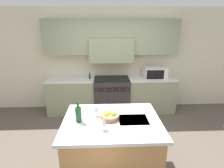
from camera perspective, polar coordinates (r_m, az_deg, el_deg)
The scene contains 11 objects.
ground_plane at distance 3.49m, azimuth 1.11°, elevation -21.43°, with size 10.00×10.00×0.00m, color brown.
back_cabinetry at distance 4.68m, azimuth -0.24°, elevation 10.50°, with size 10.00×0.46×2.70m.
back_counter at distance 4.73m, azimuth -0.11°, elevation -3.56°, with size 3.35×0.62×0.93m.
range_stove at distance 4.71m, azimuth -0.10°, elevation -3.64°, with size 0.92×0.70×0.93m.
microwave at distance 4.72m, azimuth 13.92°, elevation 3.60°, with size 0.56×0.40×0.28m.
kitchen_island at distance 2.86m, azimuth -0.08°, elevation -19.71°, with size 1.41×1.10×0.93m.
wine_bottle at distance 2.55m, azimuth -10.90°, elevation -9.59°, with size 0.09×0.09×0.31m.
wine_glass_near at distance 2.32m, azimuth -2.76°, elevation -12.08°, with size 0.08×0.08×0.19m.
wine_glass_far at distance 2.66m, azimuth -5.26°, elevation -7.90°, with size 0.08×0.08×0.19m.
fruit_bowl at distance 2.62m, azimuth -0.70°, elevation -10.46°, with size 0.28×0.28×0.10m.
oil_bottle_on_counter at distance 4.54m, azimuth -7.28°, elevation 2.47°, with size 0.05×0.05×0.18m.
Camera 1 is at (-0.17, -2.67, 2.24)m, focal length 28.00 mm.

